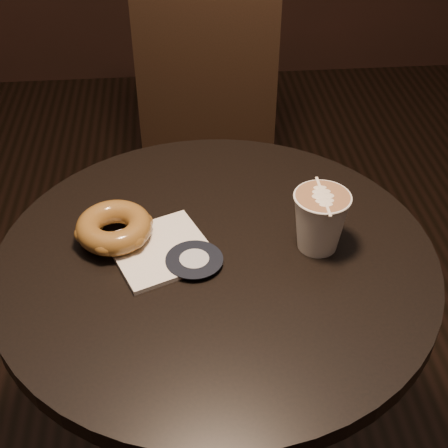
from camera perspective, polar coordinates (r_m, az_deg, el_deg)
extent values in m
cylinder|color=black|center=(1.00, -0.71, -3.36)|extent=(0.70, 0.70, 0.03)
cylinder|color=black|center=(1.27, -0.57, -15.67)|extent=(0.07, 0.07, 0.70)
cube|color=black|center=(1.69, -2.13, 3.31)|extent=(0.44, 0.44, 0.04)
cube|color=black|center=(1.70, -1.61, 14.28)|extent=(0.38, 0.11, 0.51)
cylinder|color=black|center=(1.73, -7.97, -5.31)|extent=(0.03, 0.03, 0.43)
cylinder|color=black|center=(1.69, 2.82, -6.08)|extent=(0.03, 0.03, 0.43)
cylinder|color=black|center=(1.97, -6.07, 1.18)|extent=(0.03, 0.03, 0.43)
cylinder|color=black|center=(1.93, 3.36, 0.63)|extent=(0.03, 0.03, 0.43)
cube|color=white|center=(0.99, -5.79, -2.35)|extent=(0.19, 0.19, 0.01)
torus|color=brown|center=(1.01, -10.03, -0.29)|extent=(0.12, 0.12, 0.04)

